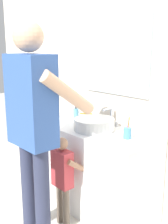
# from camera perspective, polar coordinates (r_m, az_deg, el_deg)

# --- Properties ---
(ground_plane) EXTENTS (14.00, 14.00, 0.00)m
(ground_plane) POSITION_cam_1_polar(r_m,az_deg,el_deg) (2.84, -2.38, -20.90)
(ground_plane) COLOR silver
(back_wall) EXTENTS (4.40, 0.10, 2.70)m
(back_wall) POSITION_cam_1_polar(r_m,az_deg,el_deg) (2.79, 7.16, 8.23)
(back_wall) COLOR beige
(back_wall) RESTS_ON ground
(vanity_cabinet) EXTENTS (1.21, 0.54, 0.82)m
(vanity_cabinet) POSITION_cam_1_polar(r_m,az_deg,el_deg) (2.81, 2.29, -11.60)
(vanity_cabinet) COLOR white
(vanity_cabinet) RESTS_ON ground
(sink_basin) EXTENTS (0.38, 0.38, 0.11)m
(sink_basin) POSITION_cam_1_polar(r_m,az_deg,el_deg) (2.63, 2.08, -2.46)
(sink_basin) COLOR silver
(sink_basin) RESTS_ON vanity_cabinet
(faucet) EXTENTS (0.18, 0.14, 0.18)m
(faucet) POSITION_cam_1_polar(r_m,az_deg,el_deg) (2.79, 5.41, -1.09)
(faucet) COLOR #B7BABF
(faucet) RESTS_ON vanity_cabinet
(toothbrush_cup) EXTENTS (0.07, 0.07, 0.21)m
(toothbrush_cup) POSITION_cam_1_polar(r_m,az_deg,el_deg) (2.42, 8.82, -4.12)
(toothbrush_cup) COLOR #4C8EB2
(toothbrush_cup) RESTS_ON vanity_cabinet
(soap_bottle) EXTENTS (0.06, 0.06, 0.16)m
(soap_bottle) POSITION_cam_1_polar(r_m,az_deg,el_deg) (2.95, -1.64, -0.48)
(soap_bottle) COLOR #66B2D1
(soap_bottle) RESTS_ON vanity_cabinet
(child_toddler) EXTENTS (0.26, 0.26, 0.84)m
(child_toddler) POSITION_cam_1_polar(r_m,az_deg,el_deg) (2.53, -4.29, -12.41)
(child_toddler) COLOR #6B5B4C
(child_toddler) RESTS_ON ground
(adult_parent) EXTENTS (0.55, 0.58, 1.78)m
(adult_parent) POSITION_cam_1_polar(r_m,az_deg,el_deg) (2.25, -10.20, -0.47)
(adult_parent) COLOR #2D334C
(adult_parent) RESTS_ON ground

